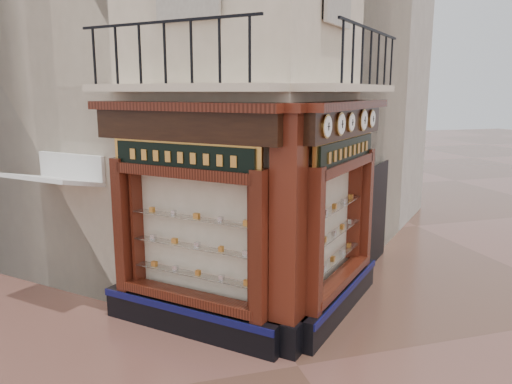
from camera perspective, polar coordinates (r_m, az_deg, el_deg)
name	(u,v)px	position (r m, az deg, el deg)	size (l,w,h in m)	color
ground	(298,366)	(8.15, 4.80, -19.19)	(80.00, 80.00, 0.00)	brown
main_building	(211,14)	(13.06, -5.19, 19.56)	(8.00, 8.00, 12.00)	beige
neighbour_left	(107,42)	(15.20, -16.67, 16.10)	(8.00, 8.00, 11.00)	beige
neighbour_right	(274,46)	(16.03, 2.06, 16.29)	(8.00, 8.00, 11.00)	beige
shopfront_left	(187,223)	(8.45, -7.84, -3.53)	(2.86, 2.86, 3.98)	black
shopfront_right	(340,212)	(9.28, 9.59, -2.23)	(2.86, 2.86, 3.98)	black
corner_pilaster	(288,235)	(7.80, 3.70, -4.96)	(0.85, 0.85, 3.98)	black
balcony	(269,87)	(8.41, 1.53, 11.93)	(5.94, 2.97, 1.03)	beige
clock_a	(327,126)	(7.72, 8.07, 7.43)	(0.29, 0.29, 0.36)	#AF833A
clock_b	(340,124)	(8.32, 9.63, 7.66)	(0.31, 0.31, 0.38)	#AF833A
clock_c	(351,122)	(8.83, 10.77, 7.83)	(0.27, 0.27, 0.34)	#AF833A
clock_d	(363,120)	(9.54, 12.15, 8.03)	(0.32, 0.32, 0.41)	#AF833A
clock_e	(372,119)	(10.08, 13.08, 8.17)	(0.28, 0.28, 0.35)	#AF833A
awning	(63,304)	(10.82, -21.18, -11.89)	(1.71, 1.03, 0.08)	white
signboard_left	(183,157)	(8.17, -8.38, 3.97)	(2.09, 2.09, 0.56)	gold
signboard_right	(346,151)	(9.06, 10.29, 4.63)	(2.16, 2.16, 0.58)	gold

